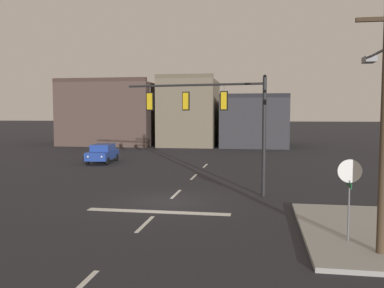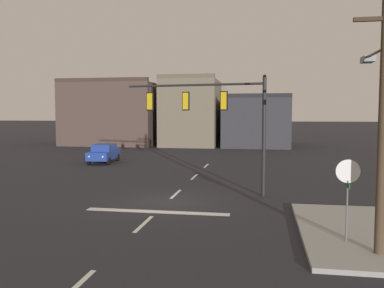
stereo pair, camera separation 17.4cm
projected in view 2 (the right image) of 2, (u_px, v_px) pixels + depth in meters
ground_plane at (167, 202)px, 19.88m from camera, size 400.00×400.00×0.00m
sidewalk_near_corner at (372, 233)px, 14.52m from camera, size 5.00×8.00×0.15m
stop_bar_paint at (157, 212)px, 17.92m from camera, size 6.40×0.50×0.01m
lane_centreline at (176, 194)px, 21.85m from camera, size 0.16×26.40×0.01m
signal_mast_near_side at (216, 111)px, 21.76m from camera, size 7.67×1.28×6.28m
stop_sign at (348, 181)px, 13.16m from camera, size 0.76×0.64×2.83m
car_lot_nearside at (104, 153)px, 35.73m from camera, size 2.22×4.57×1.61m
utility_pole at (382, 102)px, 11.99m from camera, size 2.20×2.44×8.41m
building_row at (168, 116)px, 56.46m from camera, size 29.85×12.95×9.08m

